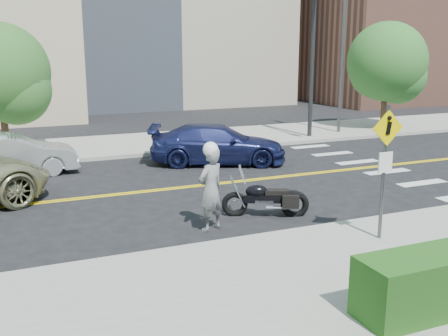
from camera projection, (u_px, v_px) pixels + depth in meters
ground_plane at (131, 193)px, 15.88m from camera, size 120.00×120.00×0.00m
sidewalk_near at (229, 298)px, 9.14m from camera, size 60.00×5.00×0.15m
sidewalk_far at (92, 147)px, 22.60m from camera, size 60.00×5.00×0.15m
building_right at (390, 24)px, 42.26m from camera, size 14.00×12.00×12.00m
lamp_post at (342, 50)px, 25.29m from camera, size 0.16×0.16×8.00m
traffic_light at (324, 38)px, 23.14m from camera, size 0.28×4.50×7.00m
pedestrian_sign at (385, 159)px, 11.35m from camera, size 0.78×0.08×3.00m
motorcyclist at (211, 187)px, 12.48m from camera, size 0.88×0.76×2.17m
motorcycle at (266, 191)px, 13.62m from camera, size 2.28×1.48×1.34m
parked_car_silver at (12, 155)px, 17.85m from camera, size 4.39×1.66×1.43m
parked_car_blue at (218, 144)px, 19.72m from camera, size 5.49×3.78×1.48m
tree_far_b at (387, 62)px, 26.66m from camera, size 4.03×4.03×5.57m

